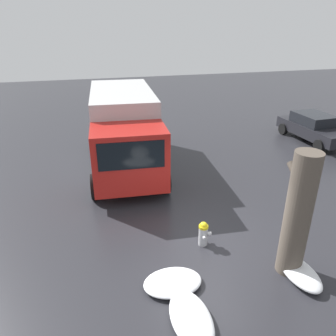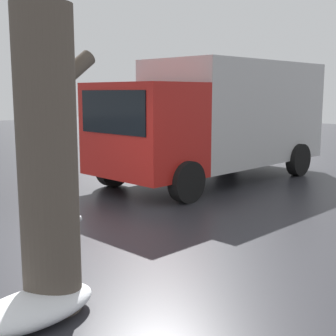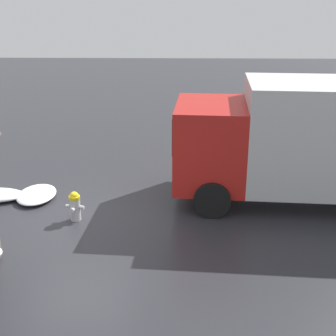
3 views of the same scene
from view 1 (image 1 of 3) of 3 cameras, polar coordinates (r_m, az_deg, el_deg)
ground_plane at (r=9.51m, az=6.05°, el=-13.05°), size 60.00×60.00×0.00m
fire_hydrant at (r=9.29m, az=6.17°, el=-11.21°), size 0.46×0.37×0.73m
tree_trunk at (r=8.28m, az=21.65°, el=-7.62°), size 0.95×0.62×3.19m
delivery_truck at (r=13.72m, az=-7.66°, el=6.91°), size 7.07×3.16×3.12m
parked_car at (r=18.64m, az=24.13°, el=6.49°), size 4.20×2.10×1.38m
snow_pile_by_hydrant at (r=7.48m, az=4.06°, el=-24.68°), size 1.59×0.85×0.23m
snow_pile_curbside at (r=8.20m, az=0.81°, el=-19.28°), size 1.00×1.40×0.20m
snow_pile_by_tree at (r=8.97m, az=21.97°, el=-16.54°), size 1.40×0.74×0.29m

